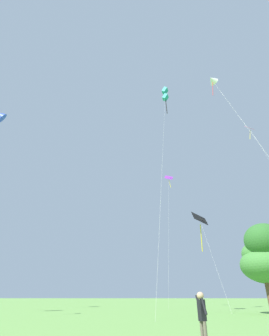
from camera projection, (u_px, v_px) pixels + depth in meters
The scene contains 7 objects.
kite_pink_low at pixel (254, 137), 31.69m from camera, with size 2.47×7.20×20.59m.
kite_white_distant at pixel (213, 80), 23.96m from camera, with size 4.35×6.25×19.57m.
kite_teal_box at pixel (165, 95), 38.44m from camera, with size 3.43×11.02×28.99m.
kite_purple_streamer at pixel (169, 183), 46.31m from camera, with size 2.57×6.26×20.98m.
kite_black_large at pixel (200, 226), 33.29m from camera, with size 1.88×6.58×11.31m.
person_foreground_watcher at pixel (202, 315), 8.28m from camera, with size 0.28×0.51×1.62m.
tree_right_cluster at pixel (266, 256), 25.69m from camera, with size 5.18×5.24×7.96m.
Camera 1 is at (1.00, -4.46, 1.50)m, focal length 28.46 mm.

